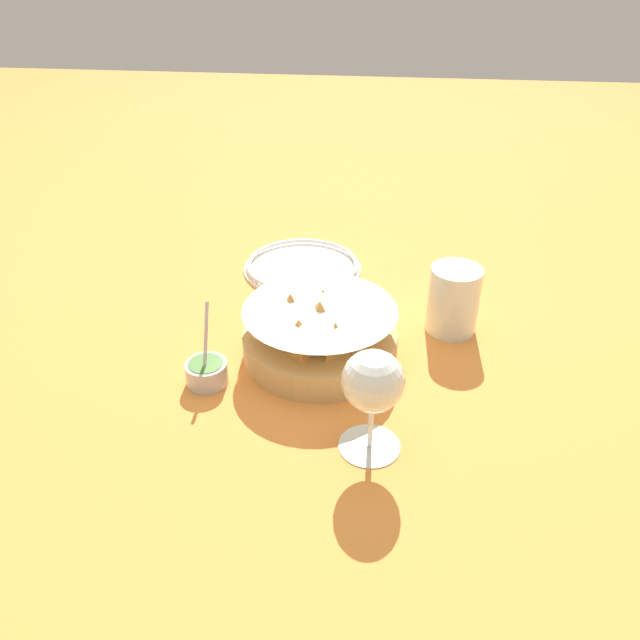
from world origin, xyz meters
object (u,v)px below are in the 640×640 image
object	(u,v)px
wine_glass	(373,385)
side_plate	(302,266)
sauce_cup	(207,371)
food_basket	(319,334)
beer_mug	(453,301)

from	to	relation	value
wine_glass	side_plate	distance (m)	0.48
sauce_cup	wine_glass	world-z (taller)	wine_glass
food_basket	wine_glass	bearing A→B (deg)	-155.34
food_basket	side_plate	distance (m)	0.27
beer_mug	sauce_cup	bearing A→B (deg)	117.37
side_plate	sauce_cup	bearing A→B (deg)	166.18
sauce_cup	beer_mug	size ratio (longest dim) A/B	0.93
wine_glass	beer_mug	size ratio (longest dim) A/B	1.16
wine_glass	side_plate	xyz separation A→B (m)	(0.45, 0.14, -0.09)
sauce_cup	beer_mug	bearing A→B (deg)	-62.63
food_basket	sauce_cup	distance (m)	0.17
food_basket	beer_mug	distance (m)	0.22
wine_glass	beer_mug	distance (m)	0.30
wine_glass	beer_mug	bearing A→B (deg)	-22.22
wine_glass	side_plate	bearing A→B (deg)	17.95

